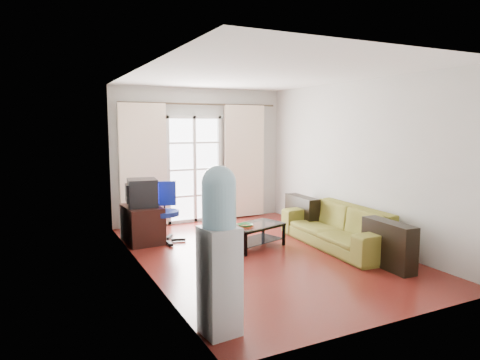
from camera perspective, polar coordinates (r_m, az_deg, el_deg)
name	(u,v)px	position (r m, az deg, el deg)	size (l,w,h in m)	color
floor	(262,254)	(6.69, 2.96, -9.77)	(5.20, 5.20, 0.00)	maroon
ceiling	(263,74)	(6.43, 3.13, 13.87)	(5.20, 5.20, 0.00)	white
wall_back	(200,155)	(8.77, -5.31, 3.29)	(3.60, 0.02, 2.70)	beige
wall_front	(395,190)	(4.36, 20.02, -1.26)	(3.60, 0.02, 2.70)	beige
wall_left	(143,172)	(5.76, -12.77, 1.01)	(0.02, 5.20, 2.70)	beige
wall_right	(356,162)	(7.47, 15.19, 2.35)	(0.02, 5.20, 2.70)	beige
french_door	(195,169)	(8.69, -6.08, 1.42)	(1.16, 0.06, 2.15)	white
curtain_rod	(202,104)	(8.67, -5.15, 10.05)	(0.04, 0.04, 3.30)	#4C3F2D
curtain_left	(143,166)	(8.31, -12.75, 1.87)	(0.90, 0.07, 2.35)	#F7E1C6
curtain_right	(244,161)	(9.06, 0.59, 2.49)	(0.90, 0.07, 2.35)	#F7E1C6
radiator	(238,202)	(9.13, -0.31, -2.98)	(0.64, 0.12, 0.64)	#9C9C9E
sofa	(339,227)	(7.16, 13.03, -6.07)	(1.00, 2.30, 0.66)	brown
coffee_table	(255,233)	(6.94, 2.01, -7.04)	(1.04, 0.77, 0.38)	silver
bowl	(245,226)	(6.72, 0.68, -6.10)	(0.26, 0.26, 0.06)	#30863D
book	(242,228)	(6.63, 0.30, -6.42)	(0.28, 0.30, 0.02)	#B42F16
remote	(243,227)	(6.73, 0.40, -6.24)	(0.17, 0.05, 0.02)	black
tv_stand	(142,224)	(7.44, -12.93, -5.74)	(0.56, 0.83, 0.61)	black
crt_tv	(141,193)	(7.34, -13.03, -1.66)	(0.56, 0.56, 0.46)	black
task_chair	(165,224)	(7.37, -10.00, -5.85)	(0.86, 0.86, 1.01)	black
water_cooler	(219,247)	(4.02, -2.77, -8.97)	(0.37, 0.36, 1.61)	silver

